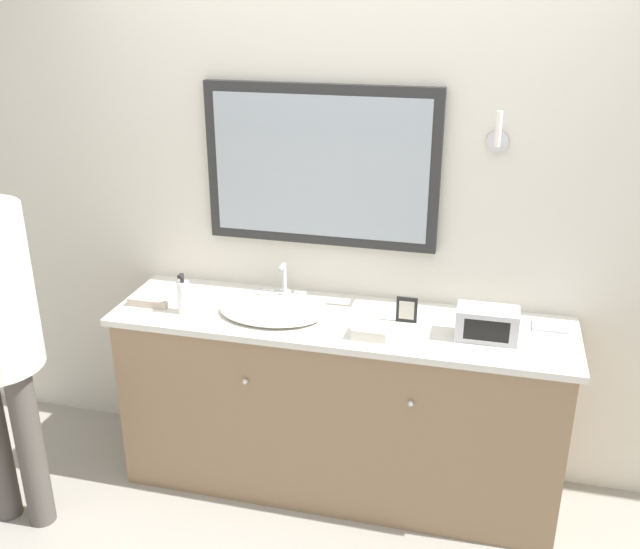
% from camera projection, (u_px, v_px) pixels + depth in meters
% --- Properties ---
extents(ground_plane, '(14.00, 14.00, 0.00)m').
position_uv_depth(ground_plane, '(323.00, 524.00, 3.18)').
color(ground_plane, '#9E998E').
extents(wall_back, '(8.00, 0.18, 2.55)m').
position_uv_depth(wall_back, '(355.00, 211.00, 3.23)').
color(wall_back, silver).
rests_on(wall_back, ground_plane).
extents(vanity_counter, '(2.03, 0.55, 0.88)m').
position_uv_depth(vanity_counter, '(339.00, 404.00, 3.28)').
color(vanity_counter, '#937556').
rests_on(vanity_counter, ground_plane).
extents(sink_basin, '(0.48, 0.39, 0.17)m').
position_uv_depth(sink_basin, '(273.00, 309.00, 3.16)').
color(sink_basin, silver).
rests_on(sink_basin, vanity_counter).
extents(soap_bottle, '(0.06, 0.06, 0.19)m').
position_uv_depth(soap_bottle, '(183.00, 296.00, 3.15)').
color(soap_bottle, white).
rests_on(soap_bottle, vanity_counter).
extents(appliance_box, '(0.25, 0.14, 0.13)m').
position_uv_depth(appliance_box, '(487.00, 324.00, 2.92)').
color(appliance_box, '#BCBCC1').
rests_on(appliance_box, vanity_counter).
extents(picture_frame, '(0.09, 0.01, 0.11)m').
position_uv_depth(picture_frame, '(407.00, 310.00, 3.07)').
color(picture_frame, black).
rests_on(picture_frame, vanity_counter).
extents(hand_towel_near_sink, '(0.19, 0.12, 0.04)m').
position_uv_depth(hand_towel_near_sink, '(152.00, 299.00, 3.27)').
color(hand_towel_near_sink, '#B7A899').
rests_on(hand_towel_near_sink, vanity_counter).
extents(hand_towel_far_corner, '(0.15, 0.11, 0.05)m').
position_uv_depth(hand_towel_far_corner, '(371.00, 331.00, 2.96)').
color(hand_towel_far_corner, silver).
rests_on(hand_towel_far_corner, vanity_counter).
extents(metal_tray, '(0.15, 0.10, 0.01)m').
position_uv_depth(metal_tray, '(550.00, 326.00, 3.04)').
color(metal_tray, silver).
rests_on(metal_tray, vanity_counter).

